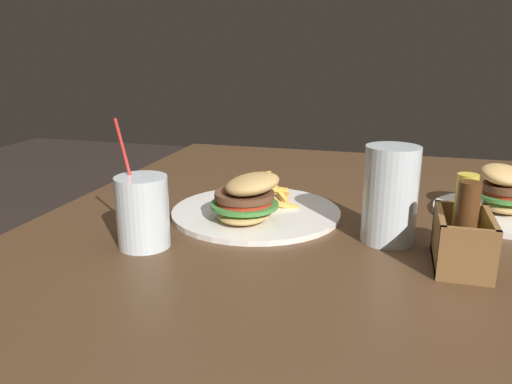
{
  "coord_description": "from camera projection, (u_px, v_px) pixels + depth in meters",
  "views": [
    {
      "loc": [
        0.88,
        0.03,
        1.04
      ],
      "look_at": [
        0.02,
        -0.21,
        0.78
      ],
      "focal_mm": 35.0,
      "sensor_mm": 36.0,
      "label": 1
    }
  ],
  "objects": [
    {
      "name": "juice_glass",
      "position": [
        143.0,
        214.0,
        0.78
      ],
      "size": [
        0.08,
        0.08,
        0.2
      ],
      "color": "silver",
      "rests_on": "dining_table"
    },
    {
      "name": "dining_table",
      "position": [
        365.0,
        268.0,
        0.93
      ],
      "size": [
        1.23,
        1.19,
        0.73
      ],
      "color": "#4C331E",
      "rests_on": "ground_plane"
    },
    {
      "name": "meal_plate_far",
      "position": [
        506.0,
        201.0,
        0.93
      ],
      "size": [
        0.26,
        0.26,
        0.1
      ],
      "color": "white",
      "rests_on": "dining_table"
    },
    {
      "name": "spoon",
      "position": [
        151.0,
        225.0,
        0.86
      ],
      "size": [
        0.18,
        0.11,
        0.02
      ],
      "rotation": [
        0.0,
        0.0,
        0.47
      ],
      "color": "silver",
      "rests_on": "dining_table"
    },
    {
      "name": "meal_plate_near",
      "position": [
        252.0,
        205.0,
        0.91
      ],
      "size": [
        0.32,
        0.32,
        0.1
      ],
      "color": "white",
      "rests_on": "dining_table"
    },
    {
      "name": "condiment_caddy",
      "position": [
        463.0,
        236.0,
        0.71
      ],
      "size": [
        0.13,
        0.08,
        0.13
      ],
      "color": "brown",
      "rests_on": "dining_table"
    },
    {
      "name": "beer_glass",
      "position": [
        390.0,
        198.0,
        0.8
      ],
      "size": [
        0.09,
        0.09,
        0.16
      ],
      "color": "silver",
      "rests_on": "dining_table"
    }
  ]
}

